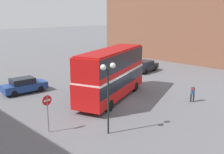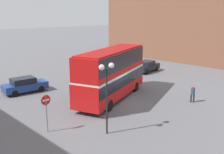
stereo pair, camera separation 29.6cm
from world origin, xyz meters
The scene contains 8 objects.
ground_plane centered at (0.00, 0.00, 0.00)m, with size 240.00×240.00×0.00m, color slate.
building_row_right centered at (25.04, 7.99, 6.75)m, with size 9.27×30.90×13.48m.
double_decker_bus centered at (0.13, 1.26, 2.65)m, with size 10.36×5.96×4.65m.
pedestrian_foreground centered at (4.61, -4.56, 0.95)m, with size 0.53×0.53×1.54m.
parked_car_kerb_near centered at (-4.84, 8.84, 0.77)m, with size 4.47×2.17×1.54m.
parked_car_kerb_far centered at (11.68, 6.38, 0.78)m, with size 4.57×2.43×1.53m.
street_lamp_twin_globe centered at (-5.27, -3.82, 3.67)m, with size 1.21×0.37×4.76m.
no_entry_sign centered at (-8.00, -0.85, 1.78)m, with size 0.69×0.08×2.61m.
Camera 1 is at (-16.48, -15.44, 7.81)m, focal length 42.00 mm.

